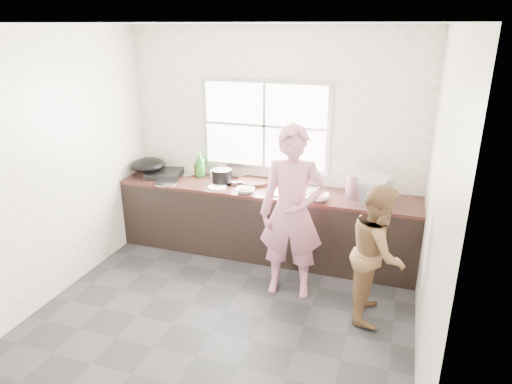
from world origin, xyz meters
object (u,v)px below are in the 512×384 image
(cutting_board, at_px, (255,181))
(woman, at_px, (292,218))
(bowl_crabs, at_px, (319,198))
(pot_lid_left, at_px, (166,183))
(pot_lid_right, at_px, (187,173))
(burner, at_px, (164,174))
(bowl_held, at_px, (313,192))
(plate_food, at_px, (217,187))
(black_pot, at_px, (222,176))
(wok, at_px, (148,165))
(bottle_brown_short, at_px, (226,172))
(bottle_green, at_px, (200,164))
(dish_rack, at_px, (370,190))
(person_side, at_px, (377,253))
(glass_jar, at_px, (213,174))
(bottle_brown_tall, at_px, (199,167))
(bowl_mince, at_px, (245,190))

(cutting_board, bearing_deg, woman, -51.79)
(woman, height_order, bowl_crabs, woman)
(pot_lid_left, relative_size, pot_lid_right, 0.98)
(burner, bearing_deg, bowl_crabs, -6.24)
(bowl_held, distance_m, plate_food, 1.14)
(woman, height_order, pot_lid_right, woman)
(plate_food, height_order, pot_lid_right, plate_food)
(black_pot, relative_size, wok, 0.56)
(bowl_held, relative_size, burner, 0.48)
(pot_lid_left, distance_m, pot_lid_right, 0.45)
(bottle_brown_short, bearing_deg, bottle_green, -169.90)
(bottle_green, bearing_deg, burner, -164.59)
(wok, bearing_deg, dish_rack, -2.10)
(woman, xyz_separation_m, bottle_green, (-1.43, 0.90, 0.18))
(black_pot, bearing_deg, bottle_green, 156.30)
(woman, distance_m, person_side, 0.90)
(bottle_brown_short, xyz_separation_m, dish_rack, (1.80, -0.33, 0.08))
(pot_lid_right, bearing_deg, plate_food, -33.45)
(burner, xyz_separation_m, wok, (-0.20, -0.05, 0.11))
(person_side, relative_size, cutting_board, 3.33)
(woman, height_order, wok, woman)
(person_side, height_order, bottle_brown_short, person_side)
(plate_food, distance_m, burner, 0.85)
(woman, distance_m, glass_jar, 1.54)
(cutting_board, bearing_deg, glass_jar, 179.61)
(cutting_board, height_order, plate_food, cutting_board)
(plate_food, distance_m, bottle_green, 0.52)
(bottle_brown_tall, xyz_separation_m, pot_lid_right, (-0.17, 0.00, -0.09))
(person_side, bearing_deg, wok, 71.05)
(person_side, distance_m, bowl_crabs, 1.02)
(bowl_crabs, xyz_separation_m, wok, (-2.25, 0.18, 0.11))
(black_pot, bearing_deg, woman, -34.79)
(bowl_crabs, bearing_deg, pot_lid_right, 167.34)
(person_side, height_order, bowl_crabs, person_side)
(wok, bearing_deg, glass_jar, 11.04)
(bowl_mince, bearing_deg, bottle_green, 152.78)
(bottle_green, distance_m, dish_rack, 2.15)
(wok, bearing_deg, black_pot, 0.63)
(black_pot, relative_size, bottle_brown_short, 1.56)
(plate_food, xyz_separation_m, pot_lid_left, (-0.66, -0.05, -0.00))
(woman, height_order, bottle_brown_tall, woman)
(wok, xyz_separation_m, pot_lid_right, (0.43, 0.23, -0.14))
(bowl_held, xyz_separation_m, wok, (-2.15, 0.04, 0.11))
(black_pot, distance_m, wok, 1.02)
(cutting_board, xyz_separation_m, bottle_brown_short, (-0.40, 0.07, 0.06))
(bowl_held, relative_size, glass_jar, 2.08)
(bowl_held, distance_m, bottle_brown_tall, 1.58)
(black_pot, xyz_separation_m, bottle_green, (-0.36, 0.16, 0.08))
(cutting_board, distance_m, bottle_brown_short, 0.41)
(cutting_board, xyz_separation_m, bowl_mince, (0.01, -0.37, 0.01))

